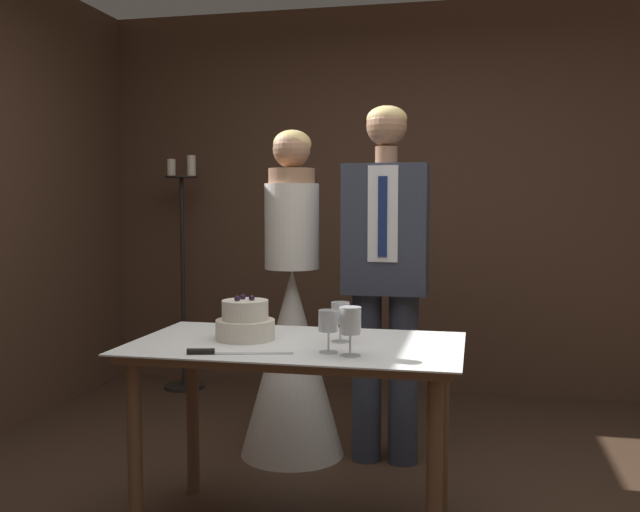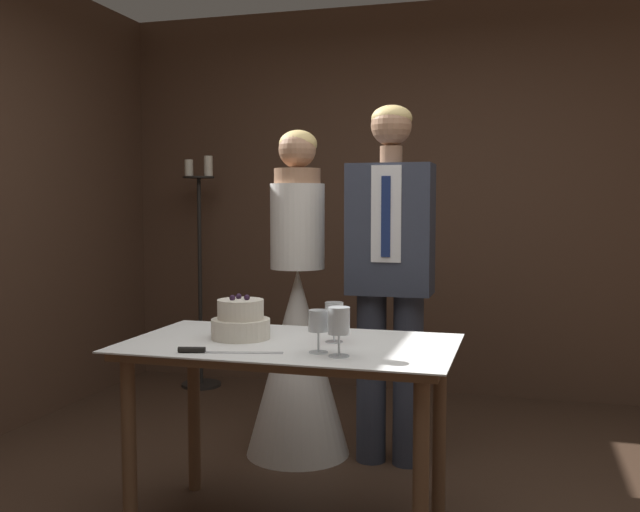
{
  "view_description": "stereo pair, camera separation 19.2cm",
  "coord_description": "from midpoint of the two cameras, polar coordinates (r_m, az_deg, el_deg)",
  "views": [
    {
      "loc": [
        0.49,
        -2.56,
        1.31
      ],
      "look_at": [
        -0.19,
        0.55,
        1.08
      ],
      "focal_mm": 40.0,
      "sensor_mm": 36.0,
      "label": 1
    },
    {
      "loc": [
        0.68,
        -2.51,
        1.31
      ],
      "look_at": [
        -0.19,
        0.55,
        1.08
      ],
      "focal_mm": 40.0,
      "sensor_mm": 36.0,
      "label": 2
    }
  ],
  "objects": [
    {
      "name": "wall_back",
      "position": [
        5.03,
        9.23,
        4.48
      ],
      "size": [
        4.52,
        0.12,
        2.67
      ],
      "primitive_type": "cube",
      "color": "#513828",
      "rests_on": "ground_plane"
    },
    {
      "name": "cake_table",
      "position": [
        2.84,
        -0.42,
        -8.89
      ],
      "size": [
        1.29,
        0.74,
        0.77
      ],
      "color": "brown",
      "rests_on": "ground_plane"
    },
    {
      "name": "tiered_cake",
      "position": [
        2.9,
        -4.47,
        -5.23
      ],
      "size": [
        0.24,
        0.24,
        0.18
      ],
      "color": "silver",
      "rests_on": "cake_table"
    },
    {
      "name": "cake_knife",
      "position": [
        2.64,
        -6.75,
        -7.55
      ],
      "size": [
        0.38,
        0.11,
        0.02
      ],
      "rotation": [
        0.0,
        0.0,
        0.24
      ],
      "color": "silver",
      "rests_on": "cake_table"
    },
    {
      "name": "wine_glass_near",
      "position": [
        2.8,
        3.11,
        -4.75
      ],
      "size": [
        0.07,
        0.07,
        0.16
      ],
      "color": "silver",
      "rests_on": "cake_table"
    },
    {
      "name": "wine_glass_middle",
      "position": [
        2.61,
        1.99,
        -5.41
      ],
      "size": [
        0.07,
        0.07,
        0.16
      ],
      "color": "silver",
      "rests_on": "cake_table"
    },
    {
      "name": "wine_glass_far",
      "position": [
        2.55,
        3.7,
        -5.42
      ],
      "size": [
        0.08,
        0.08,
        0.18
      ],
      "color": "silver",
      "rests_on": "cake_table"
    },
    {
      "name": "bride",
      "position": [
        3.72,
        -0.31,
        -6.57
      ],
      "size": [
        0.54,
        0.54,
        1.69
      ],
      "color": "white",
      "rests_on": "ground_plane"
    },
    {
      "name": "groom",
      "position": [
        3.56,
        7.19,
        -0.81
      ],
      "size": [
        0.42,
        0.25,
        1.79
      ],
      "color": "#333847",
      "rests_on": "ground_plane"
    },
    {
      "name": "candle_stand",
      "position": [
        5.12,
        -8.51,
        -1.98
      ],
      "size": [
        0.28,
        0.28,
        1.64
      ],
      "color": "black",
      "rests_on": "ground_plane"
    }
  ]
}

